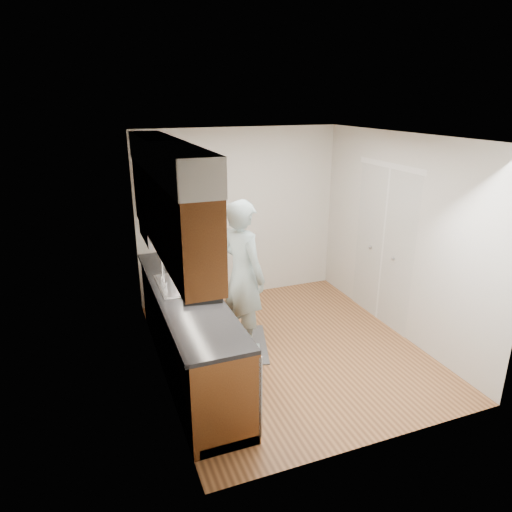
{
  "coord_description": "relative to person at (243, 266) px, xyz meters",
  "views": [
    {
      "loc": [
        -2.1,
        -4.41,
        2.88
      ],
      "look_at": [
        -0.32,
        0.25,
        1.14
      ],
      "focal_mm": 32.0,
      "sensor_mm": 36.0,
      "label": 1
    }
  ],
  "objects": [
    {
      "name": "wall_back",
      "position": [
        0.48,
        1.5,
        0.21
      ],
      "size": [
        3.0,
        0.02,
        2.5
      ],
      "primitive_type": "cube",
      "color": "beige",
      "rests_on": "floor"
    },
    {
      "name": "counter",
      "position": [
        -0.72,
        -0.25,
        -0.55
      ],
      "size": [
        0.64,
        2.8,
        1.3
      ],
      "color": "brown",
      "rests_on": "floor"
    },
    {
      "name": "soda_can",
      "position": [
        -0.7,
        0.37,
        -0.04
      ],
      "size": [
        0.08,
        0.08,
        0.12
      ],
      "primitive_type": "cylinder",
      "rotation": [
        0.0,
        0.0,
        0.13
      ],
      "color": "#C7223F",
      "rests_on": "counter"
    },
    {
      "name": "dish_rack",
      "position": [
        -0.62,
        -0.48,
        -0.07
      ],
      "size": [
        0.44,
        0.38,
        0.06
      ],
      "primitive_type": "cube",
      "rotation": [
        0.0,
        0.0,
        -0.15
      ],
      "color": "black",
      "rests_on": "counter"
    },
    {
      "name": "floor_mat",
      "position": [
        0.0,
        0.0,
        -1.03
      ],
      "size": [
        0.79,
        1.05,
        0.02
      ],
      "primitive_type": "cube",
      "rotation": [
        0.0,
        0.0,
        -0.29
      ],
      "color": "#59595B",
      "rests_on": "floor"
    },
    {
      "name": "ceiling",
      "position": [
        0.48,
        -0.25,
        1.46
      ],
      "size": [
        3.5,
        3.5,
        0.0
      ],
      "primitive_type": "plane",
      "rotation": [
        3.14,
        0.0,
        0.0
      ],
      "color": "white",
      "rests_on": "wall_left"
    },
    {
      "name": "soap_bottle_b",
      "position": [
        -0.56,
        0.54,
        0.0
      ],
      "size": [
        0.11,
        0.11,
        0.21
      ],
      "primitive_type": "imported",
      "rotation": [
        0.0,
        0.0,
        -0.13
      ],
      "color": "silver",
      "rests_on": "counter"
    },
    {
      "name": "upper_cabinets",
      "position": [
        -0.86,
        -0.21,
        0.91
      ],
      "size": [
        0.47,
        2.8,
        1.21
      ],
      "color": "brown",
      "rests_on": "wall_left"
    },
    {
      "name": "closet_door",
      "position": [
        1.96,
        0.05,
        -0.02
      ],
      "size": [
        0.02,
        1.22,
        2.05
      ],
      "primitive_type": "cube",
      "color": "silver",
      "rests_on": "wall_right"
    },
    {
      "name": "person",
      "position": [
        0.0,
        0.0,
        0.0
      ],
      "size": [
        0.7,
        0.85,
        2.05
      ],
      "primitive_type": "imported",
      "rotation": [
        0.0,
        0.0,
        1.93
      ],
      "color": "#93AFB3",
      "rests_on": "floor_mat"
    },
    {
      "name": "wall_right",
      "position": [
        1.98,
        -0.25,
        0.21
      ],
      "size": [
        0.02,
        3.5,
        2.5
      ],
      "primitive_type": "cube",
      "color": "beige",
      "rests_on": "floor"
    },
    {
      "name": "wall_left",
      "position": [
        -1.02,
        -0.25,
        0.21
      ],
      "size": [
        0.02,
        3.5,
        2.5
      ],
      "primitive_type": "cube",
      "color": "beige",
      "rests_on": "floor"
    },
    {
      "name": "soap_bottle_a",
      "position": [
        -0.75,
        0.36,
        0.04
      ],
      "size": [
        0.11,
        0.11,
        0.28
      ],
      "primitive_type": "imported",
      "rotation": [
        0.0,
        0.0,
        0.08
      ],
      "color": "silver",
      "rests_on": "counter"
    },
    {
      "name": "floor",
      "position": [
        0.48,
        -0.25,
        -1.04
      ],
      "size": [
        3.5,
        3.5,
        0.0
      ],
      "primitive_type": "plane",
      "color": "#9F693C",
      "rests_on": "ground"
    },
    {
      "name": "steel_can",
      "position": [
        -0.7,
        0.44,
        -0.05
      ],
      "size": [
        0.08,
        0.08,
        0.11
      ],
      "primitive_type": "cylinder",
      "rotation": [
        0.0,
        0.0,
        -0.4
      ],
      "color": "#A5A5AA",
      "rests_on": "counter"
    }
  ]
}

